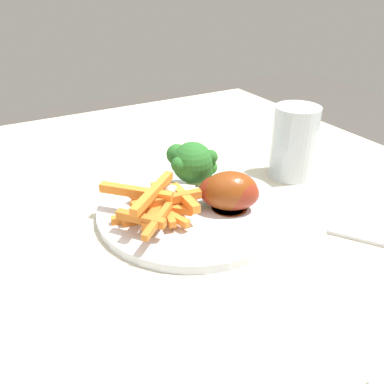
% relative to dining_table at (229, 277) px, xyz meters
% --- Properties ---
extents(dining_table, '(1.04, 0.76, 0.72)m').
position_rel_dining_table_xyz_m(dining_table, '(0.00, 0.00, 0.00)').
color(dining_table, beige).
rests_on(dining_table, ground_plane).
extents(dinner_plate, '(0.25, 0.25, 0.01)m').
position_rel_dining_table_xyz_m(dinner_plate, '(-0.03, -0.05, 0.12)').
color(dinner_plate, silver).
rests_on(dinner_plate, dining_table).
extents(broccoli_floret_front, '(0.06, 0.07, 0.07)m').
position_rel_dining_table_xyz_m(broccoli_floret_front, '(-0.07, -0.02, 0.17)').
color(broccoli_floret_front, '#82AC4E').
rests_on(broccoli_floret_front, dinner_plate).
extents(broccoli_floret_middle, '(0.04, 0.04, 0.06)m').
position_rel_dining_table_xyz_m(broccoli_floret_middle, '(-0.07, -0.02, 0.16)').
color(broccoli_floret_middle, '#93BC55').
rests_on(broccoli_floret_middle, dinner_plate).
extents(broccoli_floret_back, '(0.04, 0.05, 0.05)m').
position_rel_dining_table_xyz_m(broccoli_floret_back, '(-0.06, -0.02, 0.15)').
color(broccoli_floret_back, '#91B05B').
rests_on(broccoli_floret_back, dinner_plate).
extents(carrot_fries_pile, '(0.13, 0.11, 0.04)m').
position_rel_dining_table_xyz_m(carrot_fries_pile, '(-0.02, -0.10, 0.14)').
color(carrot_fries_pile, orange).
rests_on(carrot_fries_pile, dinner_plate).
extents(chicken_drumstick_near, '(0.08, 0.12, 0.05)m').
position_rel_dining_table_xyz_m(chicken_drumstick_near, '(-0.01, -0.01, 0.15)').
color(chicken_drumstick_near, '#5F230B').
rests_on(chicken_drumstick_near, dinner_plate).
extents(chicken_drumstick_far, '(0.11, 0.12, 0.05)m').
position_rel_dining_table_xyz_m(chicken_drumstick_far, '(-0.01, -0.01, 0.15)').
color(chicken_drumstick_far, '#621A0F').
rests_on(chicken_drumstick_far, dinner_plate).
extents(water_glass, '(0.07, 0.07, 0.11)m').
position_rel_dining_table_xyz_m(water_glass, '(-0.05, 0.15, 0.17)').
color(water_glass, silver).
rests_on(water_glass, dining_table).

